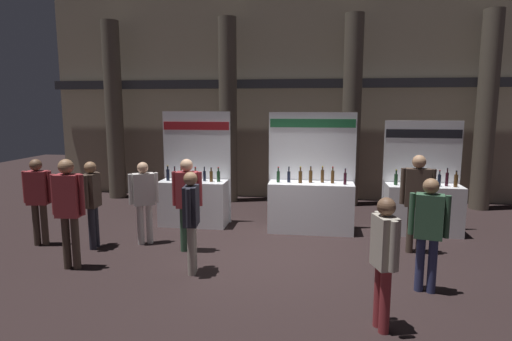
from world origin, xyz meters
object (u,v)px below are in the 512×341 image
(exhibitor_booth_1, at_px, (311,202))
(visitor_6, at_px, (187,197))
(visitor_8, at_px, (384,254))
(visitor_4, at_px, (144,196))
(visitor_7, at_px, (429,226))
(exhibitor_booth_0, at_px, (194,197))
(exhibitor_booth_2, at_px, (423,204))
(visitor_5, at_px, (191,215))
(visitor_0, at_px, (38,195))
(visitor_1, at_px, (92,198))
(visitor_3, at_px, (417,195))
(visitor_2, at_px, (68,204))

(exhibitor_booth_1, relative_size, visitor_6, 1.47)
(exhibitor_booth_1, relative_size, visitor_8, 1.56)
(visitor_4, distance_m, visitor_7, 5.02)
(exhibitor_booth_0, xyz_separation_m, exhibitor_booth_1, (2.58, -0.13, 0.01))
(exhibitor_booth_2, xyz_separation_m, visitor_5, (-4.12, -2.76, 0.35))
(exhibitor_booth_2, height_order, visitor_0, exhibitor_booth_2)
(visitor_1, relative_size, visitor_7, 0.99)
(visitor_1, bearing_deg, visitor_0, 85.42)
(exhibitor_booth_0, height_order, visitor_6, exhibitor_booth_0)
(visitor_3, xyz_separation_m, visitor_7, (-0.21, -1.66, -0.10))
(exhibitor_booth_0, height_order, visitor_5, exhibitor_booth_0)
(exhibitor_booth_2, height_order, visitor_3, exhibitor_booth_2)
(exhibitor_booth_0, xyz_separation_m, visitor_2, (-1.24, -2.80, 0.47))
(visitor_0, distance_m, visitor_6, 2.88)
(visitor_1, xyz_separation_m, visitor_7, (5.65, -1.08, 0.02))
(visitor_2, xyz_separation_m, visitor_5, (2.00, 0.10, -0.13))
(visitor_4, relative_size, visitor_6, 0.93)
(exhibitor_booth_0, xyz_separation_m, visitor_5, (0.76, -2.70, 0.34))
(visitor_2, bearing_deg, visitor_0, -42.98)
(exhibitor_booth_0, distance_m, visitor_1, 2.31)
(visitor_5, xyz_separation_m, visitor_7, (3.49, -0.18, 0.02))
(exhibitor_booth_1, bearing_deg, visitor_1, -157.12)
(visitor_8, bearing_deg, exhibitor_booth_0, -156.06)
(visitor_8, bearing_deg, visitor_0, -127.41)
(exhibitor_booth_2, bearing_deg, visitor_6, -158.34)
(exhibitor_booth_0, bearing_deg, visitor_0, -144.28)
(visitor_4, height_order, visitor_7, visitor_7)
(visitor_6, height_order, visitor_8, visitor_6)
(exhibitor_booth_2, xyz_separation_m, visitor_0, (-7.38, -1.85, 0.37))
(visitor_5, height_order, visitor_8, visitor_5)
(exhibitor_booth_1, xyz_separation_m, visitor_0, (-5.07, -1.66, 0.35))
(visitor_6, bearing_deg, visitor_2, -151.94)
(visitor_2, xyz_separation_m, visitor_4, (0.68, 1.37, -0.15))
(visitor_2, height_order, visitor_3, visitor_2)
(visitor_3, bearing_deg, visitor_4, 8.24)
(visitor_3, xyz_separation_m, visitor_5, (-3.70, -1.48, -0.11))
(exhibitor_booth_1, xyz_separation_m, visitor_7, (1.67, -2.76, 0.34))
(exhibitor_booth_1, distance_m, exhibitor_booth_2, 2.31)
(visitor_6, bearing_deg, visitor_4, 157.28)
(visitor_3, bearing_deg, visitor_2, 21.38)
(visitor_2, distance_m, visitor_5, 2.00)
(visitor_0, bearing_deg, visitor_8, -30.37)
(visitor_6, height_order, visitor_7, visitor_6)
(visitor_7, bearing_deg, exhibitor_booth_2, 91.92)
(visitor_6, xyz_separation_m, visitor_8, (3.08, -2.32, -0.08))
(visitor_1, relative_size, visitor_3, 0.92)
(exhibitor_booth_0, relative_size, visitor_1, 1.54)
(visitor_4, bearing_deg, visitor_5, 106.56)
(exhibitor_booth_0, relative_size, visitor_5, 1.54)
(visitor_7, bearing_deg, visitor_6, 177.28)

